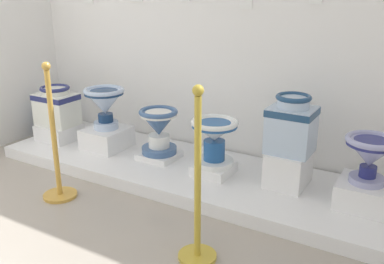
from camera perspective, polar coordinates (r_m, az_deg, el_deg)
wall_back at (r=3.85m, az=3.59°, el=16.89°), size 4.26×0.06×2.86m
display_platform at (r=3.69m, az=-0.73°, el=-5.25°), size 3.47×0.99×0.10m
plinth_block_tall_cobalt at (r=4.47m, az=-17.22°, el=0.03°), size 0.35×0.34×0.15m
antique_toilet_tall_cobalt at (r=4.40m, az=-17.56°, el=3.45°), size 0.39×0.29×0.38m
plinth_block_slender_white at (r=4.12m, az=-11.22°, el=-0.77°), size 0.36×0.40×0.19m
antique_toilet_slender_white at (r=4.02m, az=-11.54°, el=3.93°), size 0.37×0.37×0.38m
plinth_block_rightmost at (r=3.83m, az=-4.35°, el=-3.10°), size 0.32×0.31×0.05m
antique_toilet_rightmost at (r=3.74m, az=-4.45°, el=0.74°), size 0.34×0.34×0.39m
plinth_block_central_ornate at (r=3.51m, az=2.92°, el=-4.92°), size 0.29×0.31×0.08m
antique_toilet_central_ornate at (r=3.40m, az=3.00°, el=-0.39°), size 0.38×0.38×0.38m
plinth_block_broad_patterned at (r=3.37m, az=12.64°, el=-4.73°), size 0.29×0.35×0.27m
antique_toilet_broad_patterned at (r=3.24m, az=13.09°, el=1.09°), size 0.33×0.29×0.44m
plinth_block_pale_glazed at (r=3.22m, az=21.93°, el=-7.67°), size 0.36×0.36×0.18m
antique_toilet_pale_glazed at (r=3.11m, az=22.62°, el=-2.54°), size 0.35×0.35×0.33m
decorative_vase_corner at (r=4.91m, az=-18.17°, el=1.49°), size 0.29×0.29×0.42m
stanchion_post_near_left at (r=3.41m, az=-17.58°, el=-3.46°), size 0.26×0.26×1.05m
stanchion_post_near_right at (r=2.52m, az=0.74°, el=-9.85°), size 0.23×0.23×1.07m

